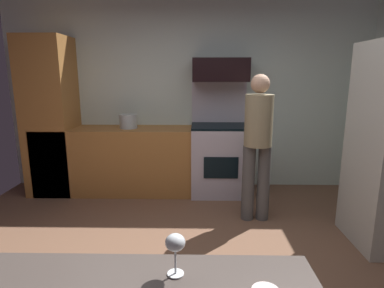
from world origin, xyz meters
The scene contains 9 objects.
ground_plane centered at (0.00, 0.00, -0.01)m, with size 5.20×4.80×0.02m, color brown.
wall_back centered at (0.00, 2.34, 1.30)m, with size 5.20×0.12×2.60m, color silver.
lower_cabinet_run centered at (-0.90, 1.98, 0.45)m, with size 2.40×0.60×0.90m, color #AA6F36.
cabinet_column centered at (-1.90, 1.98, 1.05)m, with size 0.60×0.60×2.10m, color #AA6F36.
oven_range centered at (0.39, 1.97, 0.52)m, with size 0.76×0.65×1.52m.
microwave centered at (0.39, 2.06, 1.67)m, with size 0.74×0.38×0.30m, color black.
person_cook centered at (0.74, 1.12, 0.91)m, with size 0.31×0.30×1.62m.
wine_glass_near centered at (0.01, -1.23, 1.02)m, with size 0.07×0.07×0.16m.
stock_pot centered at (-0.85, 1.98, 0.99)m, with size 0.24×0.24×0.19m, color silver.
Camera 1 is at (0.09, -2.25, 1.61)m, focal length 29.69 mm.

